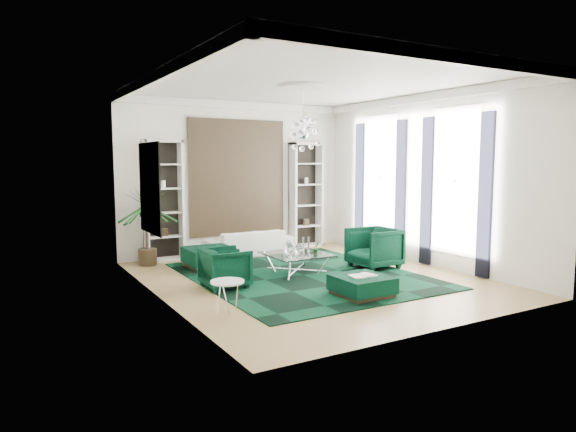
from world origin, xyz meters
TOP-DOWN VIEW (x-y plane):
  - floor at (0.00, 0.00)m, footprint 6.00×7.00m
  - ceiling at (0.00, 0.00)m, footprint 6.00×7.00m
  - wall_back at (0.00, 3.51)m, footprint 6.00×0.02m
  - wall_front at (0.00, -3.51)m, footprint 6.00×0.02m
  - wall_left at (-3.01, 0.00)m, footprint 0.02×7.00m
  - wall_right at (3.01, 0.00)m, footprint 0.02×7.00m
  - crown_molding at (0.00, 0.00)m, footprint 6.00×7.00m
  - ceiling_medallion at (0.00, 0.30)m, footprint 0.90×0.90m
  - tapestry at (0.00, 3.46)m, footprint 2.50×0.06m
  - shelving_left at (-1.95, 3.31)m, footprint 0.90×0.38m
  - shelving_right at (1.95, 3.31)m, footprint 0.90×0.38m
  - painting at (-2.97, 0.60)m, footprint 0.04×1.30m
  - window_near at (2.99, -0.90)m, footprint 0.03×1.10m
  - curtain_near_a at (2.96, -1.68)m, footprint 0.07×0.30m
  - curtain_near_b at (2.96, -0.12)m, footprint 0.07×0.30m
  - window_far at (2.99, 1.50)m, footprint 0.03×1.10m
  - curtain_far_a at (2.96, 0.72)m, footprint 0.07×0.30m
  - curtain_far_b at (2.96, 2.28)m, footprint 0.07×0.30m
  - rug at (0.00, 0.30)m, footprint 4.20×5.00m
  - sofa at (0.00, 2.85)m, footprint 2.14×0.84m
  - armchair_left at (-1.75, 0.20)m, footprint 0.81×0.79m
  - armchair_right at (1.75, 0.20)m, footprint 0.97×0.94m
  - coffee_table at (0.00, 0.55)m, footprint 1.22×1.22m
  - ottoman_side at (-1.35, 2.00)m, footprint 0.99×0.99m
  - ottoman_front at (0.05, -1.55)m, footprint 0.89×0.89m
  - book at (0.05, -1.55)m, footprint 0.46×0.31m
  - side_table at (-2.35, -1.30)m, footprint 0.52×0.52m
  - palm at (-2.45, 2.95)m, footprint 1.38×1.38m
  - chandelier at (0.00, 0.30)m, footprint 0.80×0.80m
  - table_plant at (0.30, 0.30)m, footprint 0.14×0.11m

SIDE VIEW (x-z plane):
  - floor at x=0.00m, z-range -0.02..0.00m
  - rug at x=0.00m, z-range 0.00..0.02m
  - ottoman_front at x=0.05m, z-range 0.00..0.36m
  - coffee_table at x=0.00m, z-range 0.00..0.42m
  - ottoman_side at x=-1.35m, z-range 0.00..0.44m
  - side_table at x=-2.35m, z-range 0.00..0.50m
  - sofa at x=0.00m, z-range 0.00..0.63m
  - armchair_left at x=-1.75m, z-range 0.00..0.74m
  - book at x=0.05m, z-range 0.36..0.39m
  - armchair_right at x=1.75m, z-range 0.00..0.88m
  - table_plant at x=0.30m, z-range 0.42..0.67m
  - palm at x=-2.45m, z-range 0.00..2.21m
  - shelving_left at x=-1.95m, z-range 0.00..2.80m
  - shelving_right at x=1.95m, z-range 0.00..2.80m
  - curtain_near_a at x=2.96m, z-range 0.02..3.27m
  - curtain_near_b at x=2.96m, z-range 0.02..3.27m
  - curtain_far_a at x=2.96m, z-range 0.02..3.27m
  - curtain_far_b at x=2.96m, z-range 0.02..3.27m
  - painting at x=-2.97m, z-range 1.05..2.65m
  - wall_back at x=0.00m, z-range 0.00..3.80m
  - wall_front at x=0.00m, z-range 0.00..3.80m
  - wall_left at x=-3.01m, z-range 0.00..3.80m
  - wall_right at x=3.01m, z-range 0.00..3.80m
  - tapestry at x=0.00m, z-range 0.50..3.30m
  - window_near at x=2.99m, z-range 0.45..3.35m
  - window_far at x=2.99m, z-range 0.45..3.35m
  - chandelier at x=0.00m, z-range 2.49..3.21m
  - crown_molding at x=0.00m, z-range 3.61..3.79m
  - ceiling_medallion at x=0.00m, z-range 3.75..3.79m
  - ceiling at x=0.00m, z-range 3.80..3.82m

